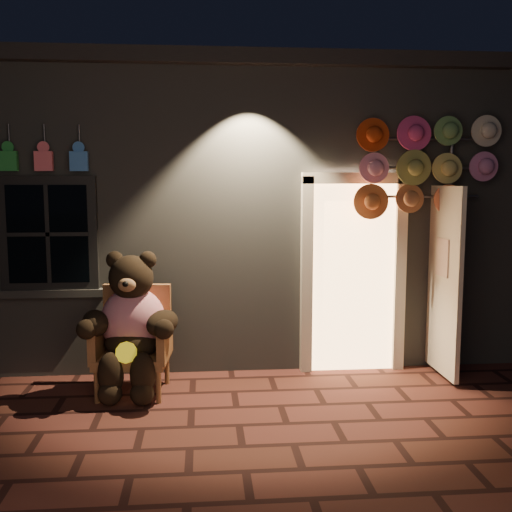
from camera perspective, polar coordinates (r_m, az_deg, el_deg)
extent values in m
plane|color=#51241F|center=(5.38, -1.62, -15.82)|extent=(60.00, 60.00, 0.00)
cube|color=slate|center=(8.96, -3.20, 4.29)|extent=(7.00, 5.00, 3.30)
cube|color=black|center=(9.04, -3.28, 15.31)|extent=(7.30, 5.30, 0.16)
cube|color=black|center=(6.63, -19.10, 2.01)|extent=(1.00, 0.10, 1.20)
cube|color=black|center=(6.60, -19.17, 1.98)|extent=(0.82, 0.06, 1.02)
cube|color=slate|center=(6.71, -18.88, -3.36)|extent=(1.10, 0.14, 0.08)
cube|color=#FFBC72|center=(6.72, 9.15, -1.92)|extent=(0.92, 0.10, 2.10)
cube|color=beige|center=(6.57, 4.84, -2.06)|extent=(0.12, 0.12, 2.20)
cube|color=beige|center=(6.82, 13.48, -1.89)|extent=(0.12, 0.12, 2.20)
cube|color=beige|center=(6.59, 9.43, 7.33)|extent=(1.16, 0.12, 0.12)
cube|color=beige|center=(6.64, 17.52, -2.27)|extent=(0.05, 0.80, 2.00)
cube|color=#248635|center=(6.62, -22.51, 8.35)|extent=(0.18, 0.07, 0.20)
cylinder|color=#59595E|center=(6.69, -22.46, 10.48)|extent=(0.02, 0.02, 0.25)
cube|color=#EC616D|center=(6.53, -19.55, 8.51)|extent=(0.18, 0.07, 0.20)
cylinder|color=#59595E|center=(6.60, -19.51, 10.67)|extent=(0.02, 0.02, 0.25)
cube|color=#3872C5|center=(6.45, -16.50, 8.65)|extent=(0.18, 0.07, 0.20)
cylinder|color=#59595E|center=(6.52, -16.48, 10.83)|extent=(0.02, 0.02, 0.25)
cube|color=#98643A|center=(6.13, -11.65, -9.45)|extent=(0.74, 0.69, 0.10)
cube|color=#98643A|center=(6.32, -11.20, -5.72)|extent=(0.69, 0.14, 0.69)
cube|color=#98643A|center=(6.13, -14.72, -7.64)|extent=(0.13, 0.59, 0.39)
cube|color=#98643A|center=(6.00, -8.68, -7.80)|extent=(0.13, 0.59, 0.39)
cylinder|color=#98643A|center=(6.00, -14.94, -11.98)|extent=(0.05, 0.05, 0.31)
cylinder|color=#98643A|center=(5.89, -9.26, -12.22)|extent=(0.05, 0.05, 0.31)
cylinder|color=#98643A|center=(6.51, -13.70, -10.42)|extent=(0.05, 0.05, 0.31)
cylinder|color=#98643A|center=(6.40, -8.48, -10.59)|extent=(0.05, 0.05, 0.31)
ellipsoid|color=red|center=(6.08, -11.61, -6.07)|extent=(0.68, 0.57, 0.67)
ellipsoid|color=black|center=(6.06, -11.71, -8.06)|extent=(0.56, 0.49, 0.32)
sphere|color=black|center=(5.95, -11.81, -2.01)|extent=(0.47, 0.47, 0.43)
sphere|color=black|center=(5.99, -13.30, -0.35)|extent=(0.17, 0.17, 0.17)
sphere|color=black|center=(5.92, -10.28, -0.35)|extent=(0.17, 0.17, 0.17)
ellipsoid|color=#976B44|center=(5.76, -12.19, -2.70)|extent=(0.18, 0.13, 0.14)
ellipsoid|color=black|center=(5.95, -15.06, -6.19)|extent=(0.35, 0.49, 0.25)
ellipsoid|color=black|center=(5.82, -8.90, -6.33)|extent=(0.41, 0.50, 0.25)
ellipsoid|color=black|center=(5.89, -13.67, -10.87)|extent=(0.25, 0.25, 0.42)
ellipsoid|color=black|center=(5.83, -10.72, -10.98)|extent=(0.25, 0.25, 0.42)
sphere|color=black|center=(5.89, -13.75, -12.61)|extent=(0.23, 0.23, 0.23)
sphere|color=black|center=(5.83, -10.79, -12.74)|extent=(0.23, 0.23, 0.23)
cylinder|color=yellow|center=(5.80, -12.26, -8.98)|extent=(0.21, 0.10, 0.20)
cylinder|color=#59595E|center=(6.91, 17.80, 0.78)|extent=(0.04, 0.04, 2.75)
cylinder|color=#59595E|center=(6.75, 15.83, 10.66)|extent=(1.22, 0.03, 0.03)
cylinder|color=#59595E|center=(6.74, 15.74, 8.07)|extent=(1.22, 0.03, 0.03)
cylinder|color=#59595E|center=(6.74, 15.65, 5.48)|extent=(1.22, 0.03, 0.03)
cylinder|color=#B83510|center=(6.52, 11.13, 11.38)|extent=(0.35, 0.11, 0.35)
cylinder|color=#DA3D80|center=(6.61, 14.66, 11.22)|extent=(0.35, 0.11, 0.35)
cylinder|color=#629754|center=(6.73, 18.07, 11.03)|extent=(0.35, 0.11, 0.35)
cylinder|color=beige|center=(6.95, 21.02, 10.77)|extent=(0.35, 0.11, 0.35)
cylinder|color=pink|center=(6.47, 11.13, 8.25)|extent=(0.35, 0.11, 0.35)
cylinder|color=olive|center=(6.57, 14.65, 8.14)|extent=(0.35, 0.11, 0.35)
cylinder|color=#E2CF6C|center=(6.77, 17.75, 7.99)|extent=(0.35, 0.11, 0.35)
cylinder|color=pink|center=(6.91, 20.99, 7.84)|extent=(0.35, 0.11, 0.35)
cylinder|color=orange|center=(6.44, 11.13, 5.09)|extent=(0.35, 0.11, 0.35)
cylinder|color=#975E3B|center=(6.62, 14.38, 5.05)|extent=(0.35, 0.11, 0.35)
cylinder|color=#FF8351|center=(6.74, 17.74, 4.97)|extent=(0.35, 0.11, 0.35)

